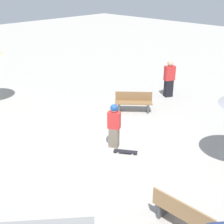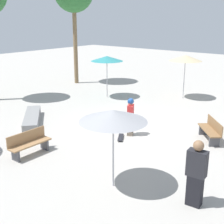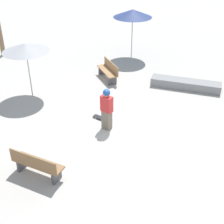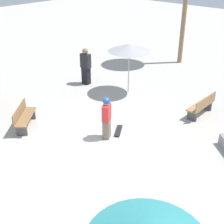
{
  "view_description": "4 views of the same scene",
  "coord_description": "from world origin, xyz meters",
  "px_view_note": "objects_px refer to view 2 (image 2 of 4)",
  "views": [
    {
      "loc": [
        7.45,
        -6.18,
        5.44
      ],
      "look_at": [
        0.84,
        0.51,
        1.34
      ],
      "focal_mm": 50.0,
      "sensor_mm": 36.0,
      "label": 1
    },
    {
      "loc": [
        10.74,
        7.77,
        4.75
      ],
      "look_at": [
        1.37,
        0.05,
        1.02
      ],
      "focal_mm": 50.0,
      "sensor_mm": 36.0,
      "label": 2
    },
    {
      "loc": [
        -7.94,
        4.08,
        6.42
      ],
      "look_at": [
        0.71,
        0.46,
        0.72
      ],
      "focal_mm": 50.0,
      "sensor_mm": 36.0,
      "label": 3
    },
    {
      "loc": [
        -6.02,
        -6.0,
        5.98
      ],
      "look_at": [
        1.31,
        0.78,
        0.8
      ],
      "focal_mm": 50.0,
      "sensor_mm": 36.0,
      "label": 4
    }
  ],
  "objects_px": {
    "shade_umbrella_tan": "(186,58)",
    "bench_far": "(211,130)",
    "bench_near": "(29,143)",
    "shade_umbrella_teal": "(107,59)",
    "concrete_ledge": "(32,119)",
    "skateboard": "(121,137)",
    "bystander_far": "(196,174)",
    "skater_main": "(130,115)",
    "shade_umbrella_grey": "(113,116)"
  },
  "relations": [
    {
      "from": "concrete_ledge",
      "to": "bench_near",
      "type": "bearing_deg",
      "value": 51.97
    },
    {
      "from": "skater_main",
      "to": "shade_umbrella_teal",
      "type": "distance_m",
      "value": 6.63
    },
    {
      "from": "shade_umbrella_teal",
      "to": "skater_main",
      "type": "bearing_deg",
      "value": 48.93
    },
    {
      "from": "skater_main",
      "to": "concrete_ledge",
      "type": "bearing_deg",
      "value": -98.48
    },
    {
      "from": "skater_main",
      "to": "bystander_far",
      "type": "distance_m",
      "value": 5.24
    },
    {
      "from": "shade_umbrella_tan",
      "to": "bench_far",
      "type": "bearing_deg",
      "value": 36.21
    },
    {
      "from": "skater_main",
      "to": "skateboard",
      "type": "height_order",
      "value": "skater_main"
    },
    {
      "from": "shade_umbrella_teal",
      "to": "concrete_ledge",
      "type": "bearing_deg",
      "value": 3.8
    },
    {
      "from": "bench_near",
      "to": "bystander_far",
      "type": "bearing_deg",
      "value": 97.57
    },
    {
      "from": "skateboard",
      "to": "bystander_far",
      "type": "relative_size",
      "value": 0.43
    },
    {
      "from": "skateboard",
      "to": "shade_umbrella_teal",
      "type": "xyz_separation_m",
      "value": [
        -4.83,
        -4.82,
        2.3
      ]
    },
    {
      "from": "shade_umbrella_grey",
      "to": "bench_far",
      "type": "bearing_deg",
      "value": 171.46
    },
    {
      "from": "bench_far",
      "to": "shade_umbrella_tan",
      "type": "height_order",
      "value": "shade_umbrella_tan"
    },
    {
      "from": "skateboard",
      "to": "shade_umbrella_tan",
      "type": "relative_size",
      "value": 0.3
    },
    {
      "from": "skater_main",
      "to": "concrete_ledge",
      "type": "distance_m",
      "value": 4.81
    },
    {
      "from": "skateboard",
      "to": "bench_near",
      "type": "distance_m",
      "value": 3.65
    },
    {
      "from": "skateboard",
      "to": "shade_umbrella_teal",
      "type": "height_order",
      "value": "shade_umbrella_teal"
    },
    {
      "from": "concrete_ledge",
      "to": "skater_main",
      "type": "bearing_deg",
      "value": 109.89
    },
    {
      "from": "shade_umbrella_grey",
      "to": "bystander_far",
      "type": "distance_m",
      "value": 2.64
    },
    {
      "from": "shade_umbrella_tan",
      "to": "shade_umbrella_grey",
      "type": "height_order",
      "value": "shade_umbrella_tan"
    },
    {
      "from": "bystander_far",
      "to": "concrete_ledge",
      "type": "bearing_deg",
      "value": -14.32
    },
    {
      "from": "bench_far",
      "to": "shade_umbrella_teal",
      "type": "relative_size",
      "value": 0.59
    },
    {
      "from": "shade_umbrella_tan",
      "to": "concrete_ledge",
      "type": "bearing_deg",
      "value": -20.9
    },
    {
      "from": "concrete_ledge",
      "to": "shade_umbrella_grey",
      "type": "distance_m",
      "value": 7.1
    },
    {
      "from": "skater_main",
      "to": "shade_umbrella_teal",
      "type": "xyz_separation_m",
      "value": [
        -4.24,
        -4.87,
        1.5
      ]
    },
    {
      "from": "bench_near",
      "to": "shade_umbrella_grey",
      "type": "bearing_deg",
      "value": 93.14
    },
    {
      "from": "skateboard",
      "to": "shade_umbrella_grey",
      "type": "height_order",
      "value": "shade_umbrella_grey"
    },
    {
      "from": "skateboard",
      "to": "bench_far",
      "type": "xyz_separation_m",
      "value": [
        -2.14,
        2.87,
        0.37
      ]
    },
    {
      "from": "skater_main",
      "to": "shade_umbrella_grey",
      "type": "bearing_deg",
      "value": 1.07
    },
    {
      "from": "bench_near",
      "to": "shade_umbrella_teal",
      "type": "relative_size",
      "value": 0.64
    },
    {
      "from": "concrete_ledge",
      "to": "skateboard",
      "type": "bearing_deg",
      "value": 103.18
    },
    {
      "from": "bench_far",
      "to": "bystander_far",
      "type": "relative_size",
      "value": 0.82
    },
    {
      "from": "bench_near",
      "to": "bystander_far",
      "type": "height_order",
      "value": "bystander_far"
    },
    {
      "from": "skateboard",
      "to": "bench_near",
      "type": "height_order",
      "value": "bench_near"
    },
    {
      "from": "skateboard",
      "to": "bench_far",
      "type": "distance_m",
      "value": 3.59
    },
    {
      "from": "bench_near",
      "to": "bench_far",
      "type": "bearing_deg",
      "value": 140.04
    },
    {
      "from": "skateboard",
      "to": "shade_umbrella_tan",
      "type": "bearing_deg",
      "value": 155.16
    },
    {
      "from": "bench_far",
      "to": "shade_umbrella_teal",
      "type": "bearing_deg",
      "value": 29.07
    },
    {
      "from": "bench_far",
      "to": "skateboard",
      "type": "bearing_deg",
      "value": 85.09
    },
    {
      "from": "concrete_ledge",
      "to": "shade_umbrella_tan",
      "type": "relative_size",
      "value": 1.07
    },
    {
      "from": "skater_main",
      "to": "shade_umbrella_tan",
      "type": "relative_size",
      "value": 0.61
    },
    {
      "from": "shade_umbrella_teal",
      "to": "bystander_far",
      "type": "xyz_separation_m",
      "value": [
        7.26,
        9.16,
        -1.45
      ]
    },
    {
      "from": "bench_far",
      "to": "shade_umbrella_tan",
      "type": "xyz_separation_m",
      "value": [
        -5.46,
        -4.0,
        1.99
      ]
    },
    {
      "from": "shade_umbrella_tan",
      "to": "shade_umbrella_teal",
      "type": "height_order",
      "value": "shade_umbrella_tan"
    },
    {
      "from": "bench_near",
      "to": "shade_umbrella_tan",
      "type": "bearing_deg",
      "value": 177.11
    },
    {
      "from": "shade_umbrella_teal",
      "to": "shade_umbrella_grey",
      "type": "distance_m",
      "value": 10.47
    },
    {
      "from": "bench_near",
      "to": "bystander_far",
      "type": "relative_size",
      "value": 0.88
    },
    {
      "from": "shade_umbrella_teal",
      "to": "bench_far",
      "type": "bearing_deg",
      "value": 70.73
    },
    {
      "from": "concrete_ledge",
      "to": "bystander_far",
      "type": "relative_size",
      "value": 1.52
    },
    {
      "from": "bench_near",
      "to": "bench_far",
      "type": "height_order",
      "value": "same"
    }
  ]
}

